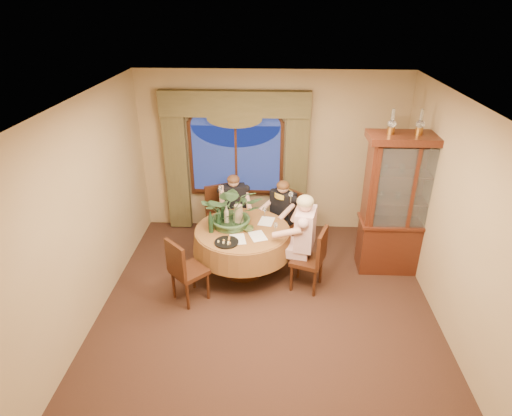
{
  "coord_description": "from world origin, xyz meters",
  "views": [
    {
      "loc": [
        0.08,
        -4.48,
        3.84
      ],
      "look_at": [
        -0.19,
        1.0,
        1.1
      ],
      "focal_mm": 30.0,
      "sensor_mm": 36.0,
      "label": 1
    }
  ],
  "objects_px": {
    "oil_lamp_center": "(421,122)",
    "dining_table": "(243,251)",
    "oil_lamp_right": "(449,122)",
    "centerpiece_plant": "(233,189)",
    "chair_back": "(221,216)",
    "wine_bottle_0": "(223,213)",
    "wine_bottle_1": "(211,222)",
    "chair_right": "(307,259)",
    "wine_bottle_3": "(226,216)",
    "person_pink": "(305,240)",
    "chair_front_left": "(189,270)",
    "wine_bottle_2": "(218,220)",
    "chair_back_right": "(286,222)",
    "china_cabinet": "(406,206)",
    "oil_lamp_left": "(392,122)",
    "olive_bowl": "(248,229)",
    "stoneware_vase": "(238,215)",
    "person_back": "(234,208)",
    "person_scarf": "(283,215)"
  },
  "relations": [
    {
      "from": "chair_right",
      "to": "centerpiece_plant",
      "type": "height_order",
      "value": "centerpiece_plant"
    },
    {
      "from": "person_pink",
      "to": "centerpiece_plant",
      "type": "bearing_deg",
      "value": 85.51
    },
    {
      "from": "person_scarf",
      "to": "wine_bottle_3",
      "type": "bearing_deg",
      "value": 77.18
    },
    {
      "from": "chair_front_left",
      "to": "person_pink",
      "type": "xyz_separation_m",
      "value": [
        1.58,
        0.49,
        0.22
      ]
    },
    {
      "from": "oil_lamp_center",
      "to": "wine_bottle_1",
      "type": "xyz_separation_m",
      "value": [
        -2.83,
        -0.33,
        -1.41
      ]
    },
    {
      "from": "oil_lamp_right",
      "to": "centerpiece_plant",
      "type": "xyz_separation_m",
      "value": [
        -2.9,
        -0.1,
        -0.99
      ]
    },
    {
      "from": "person_back",
      "to": "wine_bottle_3",
      "type": "height_order",
      "value": "person_back"
    },
    {
      "from": "person_scarf",
      "to": "olive_bowl",
      "type": "distance_m",
      "value": 0.96
    },
    {
      "from": "chair_right",
      "to": "wine_bottle_3",
      "type": "xyz_separation_m",
      "value": [
        -1.19,
        0.42,
        0.44
      ]
    },
    {
      "from": "chair_back",
      "to": "stoneware_vase",
      "type": "height_order",
      "value": "stoneware_vase"
    },
    {
      "from": "person_pink",
      "to": "wine_bottle_2",
      "type": "bearing_deg",
      "value": 95.64
    },
    {
      "from": "chair_front_left",
      "to": "wine_bottle_0",
      "type": "relative_size",
      "value": 2.91
    },
    {
      "from": "chair_back",
      "to": "person_back",
      "type": "xyz_separation_m",
      "value": [
        0.22,
        0.02,
        0.14
      ]
    },
    {
      "from": "wine_bottle_0",
      "to": "person_pink",
      "type": "bearing_deg",
      "value": -17.41
    },
    {
      "from": "dining_table",
      "to": "stoneware_vase",
      "type": "xyz_separation_m",
      "value": [
        -0.07,
        0.15,
        0.53
      ]
    },
    {
      "from": "chair_right",
      "to": "wine_bottle_0",
      "type": "distance_m",
      "value": 1.42
    },
    {
      "from": "chair_back_right",
      "to": "centerpiece_plant",
      "type": "bearing_deg",
      "value": 79.73
    },
    {
      "from": "chair_back",
      "to": "wine_bottle_2",
      "type": "xyz_separation_m",
      "value": [
        0.09,
        -0.97,
        0.44
      ]
    },
    {
      "from": "chair_back_right",
      "to": "chair_back",
      "type": "relative_size",
      "value": 1.0
    },
    {
      "from": "china_cabinet",
      "to": "oil_lamp_right",
      "type": "distance_m",
      "value": 1.3
    },
    {
      "from": "chair_right",
      "to": "wine_bottle_3",
      "type": "height_order",
      "value": "wine_bottle_3"
    },
    {
      "from": "person_pink",
      "to": "person_scarf",
      "type": "height_order",
      "value": "person_pink"
    },
    {
      "from": "dining_table",
      "to": "chair_right",
      "type": "relative_size",
      "value": 1.55
    },
    {
      "from": "china_cabinet",
      "to": "dining_table",
      "type": "bearing_deg",
      "value": -174.84
    },
    {
      "from": "oil_lamp_center",
      "to": "chair_back",
      "type": "bearing_deg",
      "value": 166.08
    },
    {
      "from": "oil_lamp_center",
      "to": "chair_right",
      "type": "height_order",
      "value": "oil_lamp_center"
    },
    {
      "from": "wine_bottle_0",
      "to": "wine_bottle_3",
      "type": "height_order",
      "value": "same"
    },
    {
      "from": "olive_bowl",
      "to": "stoneware_vase",
      "type": "bearing_deg",
      "value": 129.63
    },
    {
      "from": "oil_lamp_center",
      "to": "dining_table",
      "type": "bearing_deg",
      "value": -174.84
    },
    {
      "from": "dining_table",
      "to": "person_scarf",
      "type": "xyz_separation_m",
      "value": [
        0.6,
        0.75,
        0.24
      ]
    },
    {
      "from": "olive_bowl",
      "to": "oil_lamp_center",
      "type": "bearing_deg",
      "value": 6.36
    },
    {
      "from": "chair_back_right",
      "to": "person_scarf",
      "type": "height_order",
      "value": "person_scarf"
    },
    {
      "from": "dining_table",
      "to": "oil_lamp_center",
      "type": "distance_m",
      "value": 3.09
    },
    {
      "from": "china_cabinet",
      "to": "chair_right",
      "type": "bearing_deg",
      "value": -158.97
    },
    {
      "from": "chair_back_right",
      "to": "chair_back",
      "type": "distance_m",
      "value": 1.11
    },
    {
      "from": "chair_back_right",
      "to": "olive_bowl",
      "type": "relative_size",
      "value": 5.81
    },
    {
      "from": "china_cabinet",
      "to": "chair_front_left",
      "type": "height_order",
      "value": "china_cabinet"
    },
    {
      "from": "oil_lamp_left",
      "to": "wine_bottle_0",
      "type": "bearing_deg",
      "value": -179.19
    },
    {
      "from": "china_cabinet",
      "to": "oil_lamp_left",
      "type": "bearing_deg",
      "value": 180.0
    },
    {
      "from": "chair_right",
      "to": "wine_bottle_0",
      "type": "height_order",
      "value": "wine_bottle_0"
    },
    {
      "from": "dining_table",
      "to": "chair_back_right",
      "type": "height_order",
      "value": "chair_back_right"
    },
    {
      "from": "chair_back",
      "to": "wine_bottle_0",
      "type": "height_order",
      "value": "wine_bottle_0"
    },
    {
      "from": "person_pink",
      "to": "person_back",
      "type": "xyz_separation_m",
      "value": [
        -1.12,
        1.14,
        -0.09
      ]
    },
    {
      "from": "person_back",
      "to": "wine_bottle_3",
      "type": "distance_m",
      "value": 0.91
    },
    {
      "from": "wine_bottle_0",
      "to": "wine_bottle_1",
      "type": "height_order",
      "value": "same"
    },
    {
      "from": "dining_table",
      "to": "wine_bottle_0",
      "type": "height_order",
      "value": "wine_bottle_0"
    },
    {
      "from": "chair_front_left",
      "to": "wine_bottle_2",
      "type": "bearing_deg",
      "value": 107.3
    },
    {
      "from": "wine_bottle_1",
      "to": "oil_lamp_center",
      "type": "bearing_deg",
      "value": 6.66
    },
    {
      "from": "person_pink",
      "to": "wine_bottle_0",
      "type": "bearing_deg",
      "value": 84.88
    },
    {
      "from": "oil_lamp_left",
      "to": "wine_bottle_1",
      "type": "distance_m",
      "value": 2.85
    }
  ]
}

